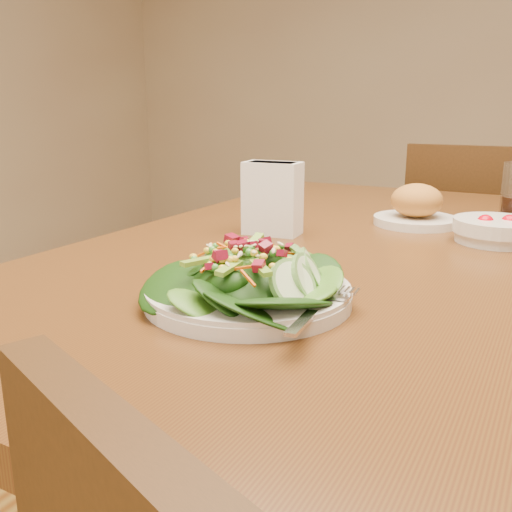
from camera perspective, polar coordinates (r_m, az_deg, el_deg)
name	(u,v)px	position (r m, az deg, el deg)	size (l,w,h in m)	color
dining_table	(365,300)	(1.02, 10.86, -4.36)	(0.90, 1.40, 0.75)	#4E2F11
chair_far	(468,273)	(1.95, 20.44, -1.60)	(0.42, 0.42, 0.87)	black
salad_plate	(254,282)	(0.68, -0.16, -2.66)	(0.26, 0.25, 0.07)	silver
bread_plate	(416,208)	(1.18, 15.73, 4.63)	(0.16, 0.16, 0.08)	silver
tomato_bowl	(497,230)	(1.07, 22.92, 2.39)	(0.15, 0.15, 0.05)	silver
napkin_holder	(272,196)	(1.05, 1.66, 5.97)	(0.11, 0.07, 0.13)	white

